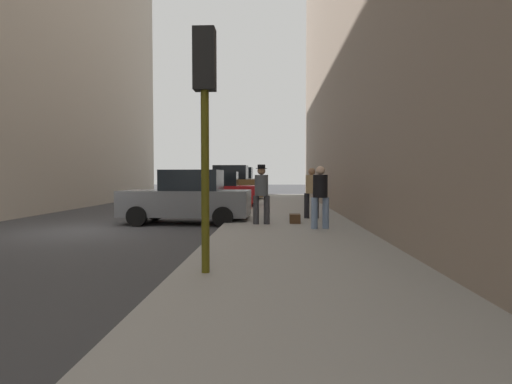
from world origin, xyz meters
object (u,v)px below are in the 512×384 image
at_px(parked_bronze_suv, 229,185).
at_px(pedestrian_in_jeans, 320,194).
at_px(traffic_light, 205,97).
at_px(duffel_bag, 295,219).
at_px(parked_red_hatchback, 215,191).
at_px(parked_white_van, 237,183).
at_px(pedestrian_with_beanie, 261,191).
at_px(parked_gray_coupe, 188,198).
at_px(pedestrian_in_tan_coat, 312,190).
at_px(fire_hydrant, 249,201).

height_order(parked_bronze_suv, pedestrian_in_jeans, parked_bronze_suv).
bearing_deg(traffic_light, duffel_bag, 75.15).
distance_m(parked_red_hatchback, traffic_light, 13.75).
xyz_separation_m(parked_bronze_suv, duffel_bag, (3.52, -13.08, -0.74)).
relative_size(parked_white_van, pedestrian_with_beanie, 2.62).
relative_size(parked_red_hatchback, parked_white_van, 0.91).
height_order(parked_gray_coupe, pedestrian_with_beanie, pedestrian_with_beanie).
relative_size(parked_gray_coupe, pedestrian_in_tan_coat, 2.48).
distance_m(parked_bronze_suv, traffic_light, 19.52).
distance_m(pedestrian_in_tan_coat, duffel_bag, 1.77).
relative_size(parked_red_hatchback, pedestrian_in_jeans, 2.48).
xyz_separation_m(pedestrian_in_jeans, duffel_bag, (-0.62, 1.22, -0.81)).
distance_m(fire_hydrant, traffic_light, 11.60).
bearing_deg(parked_white_van, pedestrian_with_beanie, -82.63).
height_order(parked_red_hatchback, duffel_bag, parked_red_hatchback).
xyz_separation_m(parked_gray_coupe, duffel_bag, (3.52, -1.05, -0.56)).
relative_size(parked_gray_coupe, parked_white_van, 0.91).
height_order(parked_gray_coupe, parked_red_hatchback, same).
bearing_deg(duffel_bag, pedestrian_with_beanie, -164.33).
bearing_deg(duffel_bag, pedestrian_in_jeans, -62.92).
relative_size(pedestrian_with_beanie, pedestrian_in_jeans, 1.04).
xyz_separation_m(parked_gray_coupe, traffic_light, (1.85, -7.32, 1.91)).
height_order(parked_white_van, fire_hydrant, parked_white_van).
height_order(pedestrian_in_jeans, duffel_bag, pedestrian_in_jeans).
relative_size(pedestrian_in_tan_coat, duffel_bag, 3.89).
bearing_deg(parked_gray_coupe, pedestrian_in_jeans, -28.69).
relative_size(fire_hydrant, duffel_bag, 1.60).
bearing_deg(parked_bronze_suv, traffic_light, -84.53).
xyz_separation_m(parked_red_hatchback, pedestrian_in_jeans, (4.14, -8.43, 0.26)).
height_order(parked_red_hatchback, fire_hydrant, parked_red_hatchback).
xyz_separation_m(pedestrian_in_tan_coat, pedestrian_with_beanie, (-1.65, -1.72, 0.03)).
relative_size(parked_red_hatchback, fire_hydrant, 6.02).
height_order(pedestrian_in_tan_coat, pedestrian_in_jeans, same).
bearing_deg(parked_white_van, duffel_bag, -79.55).
height_order(parked_red_hatchback, pedestrian_in_jeans, pedestrian_in_jeans).
xyz_separation_m(parked_gray_coupe, parked_bronze_suv, (-0.00, 12.03, 0.18)).
distance_m(pedestrian_in_tan_coat, pedestrian_with_beanie, 2.39).
distance_m(parked_white_van, pedestrian_in_jeans, 20.71).
xyz_separation_m(parked_bronze_suv, pedestrian_in_jeans, (4.14, -14.30, 0.07)).
xyz_separation_m(traffic_light, pedestrian_in_tan_coat, (2.30, 7.71, -1.65)).
xyz_separation_m(parked_gray_coupe, pedestrian_in_tan_coat, (4.16, 0.39, 0.26)).
xyz_separation_m(pedestrian_in_tan_coat, pedestrian_in_jeans, (-0.02, -2.65, 0.00)).
bearing_deg(parked_bronze_suv, fire_hydrant, -77.26).
height_order(parked_gray_coupe, duffel_bag, parked_gray_coupe).
bearing_deg(traffic_light, parked_white_van, 94.18).
bearing_deg(fire_hydrant, pedestrian_in_jeans, -69.72).
distance_m(parked_bronze_suv, parked_white_van, 5.99).
bearing_deg(traffic_light, parked_bronze_suv, 95.47).
height_order(parked_red_hatchback, pedestrian_in_tan_coat, pedestrian_in_tan_coat).
distance_m(parked_white_van, traffic_light, 25.47).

